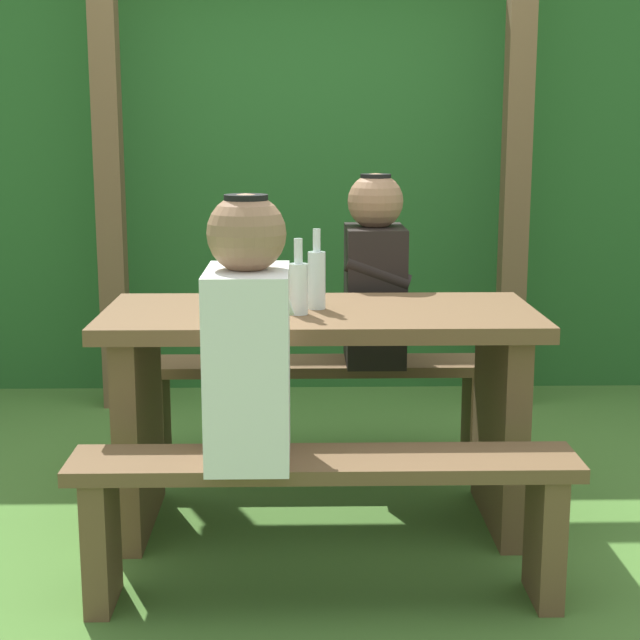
{
  "coord_description": "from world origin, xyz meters",
  "views": [
    {
      "loc": [
        -0.07,
        -3.1,
        1.32
      ],
      "look_at": [
        0.0,
        0.0,
        0.7
      ],
      "focal_mm": 54.66,
      "sensor_mm": 36.0,
      "label": 1
    }
  ],
  "objects": [
    {
      "name": "cell_phone",
      "position": [
        -0.05,
        0.12,
        0.74
      ],
      "size": [
        0.11,
        0.15,
        0.01
      ],
      "primitive_type": "cube",
      "rotation": [
        0.0,
        0.0,
        0.28
      ],
      "color": "black",
      "rests_on": "picnic_table"
    },
    {
      "name": "picnic_table",
      "position": [
        0.0,
        0.0,
        0.5
      ],
      "size": [
        1.4,
        0.64,
        0.74
      ],
      "color": "brown",
      "rests_on": "ground_plane"
    },
    {
      "name": "bench_near",
      "position": [
        0.0,
        -0.56,
        0.31
      ],
      "size": [
        1.4,
        0.24,
        0.43
      ],
      "color": "brown",
      "rests_on": "ground_plane"
    },
    {
      "name": "bottle_left",
      "position": [
        -0.07,
        -0.08,
        0.83
      ],
      "size": [
        0.06,
        0.06,
        0.24
      ],
      "color": "silver",
      "rests_on": "picnic_table"
    },
    {
      "name": "drinking_glass",
      "position": [
        -0.15,
        0.12,
        0.77
      ],
      "size": [
        0.07,
        0.07,
        0.08
      ],
      "primitive_type": "cylinder",
      "color": "silver",
      "rests_on": "picnic_table"
    },
    {
      "name": "person_black_coat",
      "position": [
        0.22,
        0.55,
        0.76
      ],
      "size": [
        0.25,
        0.35,
        0.72
      ],
      "color": "black",
      "rests_on": "bench_far"
    },
    {
      "name": "bench_far",
      "position": [
        0.0,
        0.56,
        0.31
      ],
      "size": [
        1.4,
        0.24,
        0.43
      ],
      "color": "brown",
      "rests_on": "ground_plane"
    },
    {
      "name": "pergola_post_right",
      "position": [
        0.94,
        1.44,
        1.08
      ],
      "size": [
        0.12,
        0.12,
        2.17
      ],
      "primitive_type": "cube",
      "color": "brown",
      "rests_on": "ground_plane"
    },
    {
      "name": "pergola_post_left",
      "position": [
        -0.94,
        1.44,
        1.08
      ],
      "size": [
        0.12,
        0.12,
        2.17
      ],
      "primitive_type": "cube",
      "color": "brown",
      "rests_on": "ground_plane"
    },
    {
      "name": "ground_plane",
      "position": [
        0.0,
        0.0,
        0.0
      ],
      "size": [
        12.0,
        12.0,
        0.0
      ],
      "primitive_type": "plane",
      "color": "#497830"
    },
    {
      "name": "bottle_right",
      "position": [
        -0.01,
        0.01,
        0.84
      ],
      "size": [
        0.06,
        0.06,
        0.26
      ],
      "color": "silver",
      "rests_on": "picnic_table"
    },
    {
      "name": "person_white_shirt",
      "position": [
        -0.2,
        -0.55,
        0.76
      ],
      "size": [
        0.25,
        0.35,
        0.72
      ],
      "color": "white",
      "rests_on": "bench_near"
    },
    {
      "name": "hedge_backdrop",
      "position": [
        0.0,
        2.05,
        1.13
      ],
      "size": [
        6.4,
        0.61,
        2.26
      ],
      "primitive_type": "cube",
      "color": "#275E26",
      "rests_on": "ground_plane"
    }
  ]
}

